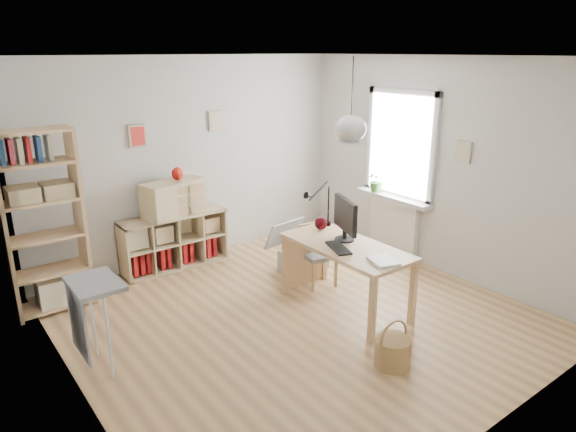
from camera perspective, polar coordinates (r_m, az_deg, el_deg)
ground at (r=5.67m, az=1.06°, el=-11.09°), size 4.50×4.50×0.00m
room_shell at (r=5.26m, az=6.98°, el=9.60°), size 4.50×4.50×4.50m
window_unit at (r=7.05m, az=12.46°, el=7.72°), size 0.07×1.16×1.46m
radiator at (r=7.31m, az=11.68°, el=-1.20°), size 0.10×0.80×0.80m
windowsill at (r=7.15m, az=11.63°, el=1.98°), size 0.22×1.20×0.06m
desk at (r=5.62m, az=6.46°, el=-4.09°), size 0.70×1.50×0.75m
cube_shelf at (r=6.96m, az=-12.77°, el=-3.17°), size 1.40×0.38×0.72m
tall_bookshelf at (r=6.01m, az=-25.72°, el=0.04°), size 0.80×0.38×2.00m
side_table at (r=4.83m, az=-21.25°, el=-8.95°), size 0.40×0.55×0.85m
chair at (r=6.27m, az=3.15°, el=-3.84°), size 0.42×0.42×0.75m
wicker_basket at (r=4.92m, az=11.54°, el=-14.45°), size 0.34×0.33×0.46m
storage_chest at (r=6.75m, az=1.42°, el=-4.29°), size 0.66×0.72×0.61m
monitor at (r=5.63m, az=6.38°, el=-0.14°), size 0.24×0.52×0.47m
keyboard at (r=5.46m, az=5.64°, el=-3.55°), size 0.28×0.43×0.02m
task_lamp at (r=5.87m, az=3.23°, el=1.54°), size 0.48×0.18×0.51m
yarn_ball at (r=6.01m, az=3.69°, el=-0.81°), size 0.15×0.15×0.15m
paper_tray at (r=5.18m, az=10.55°, el=-4.95°), size 0.31×0.34×0.03m
drawer_chest at (r=6.74m, az=-12.64°, el=1.95°), size 0.85×0.53×0.45m
red_vase at (r=6.69m, az=-12.21°, el=4.62°), size 0.14×0.14×0.17m
potted_plant at (r=7.28m, az=9.82°, el=3.96°), size 0.36×0.34×0.33m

